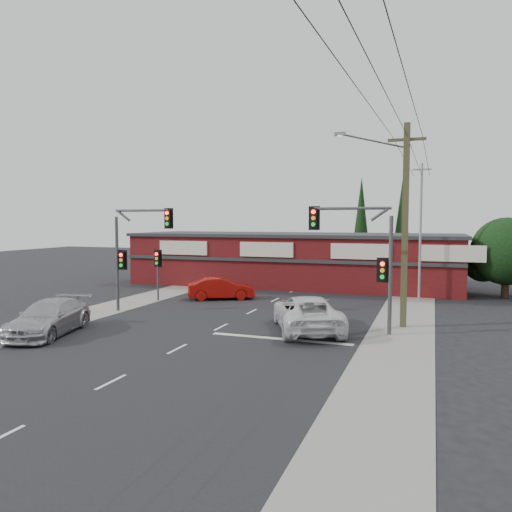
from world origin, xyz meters
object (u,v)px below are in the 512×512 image
(silver_suv, at_px, (49,318))
(red_sedan, at_px, (221,288))
(white_suv, at_px, (307,313))
(shop_building, at_px, (293,259))
(utility_pole, at_px, (402,218))

(silver_suv, xyz_separation_m, red_sedan, (3.38, 12.18, -0.05))
(silver_suv, bearing_deg, red_sedan, 60.78)
(white_suv, distance_m, shop_building, 17.22)
(shop_building, relative_size, utility_pole, 2.73)
(shop_building, bearing_deg, red_sedan, -105.65)
(shop_building, bearing_deg, white_suv, -72.45)
(silver_suv, distance_m, shop_building, 22.05)
(silver_suv, distance_m, red_sedan, 12.64)
(silver_suv, relative_size, shop_building, 0.20)
(shop_building, xyz_separation_m, utility_pole, (9.36, -14.00, 3.26))
(silver_suv, bearing_deg, shop_building, 60.72)
(white_suv, relative_size, red_sedan, 1.37)
(red_sedan, distance_m, utility_pole, 13.70)
(silver_suv, xyz_separation_m, utility_pole, (15.26, 7.21, 4.61))
(red_sedan, relative_size, utility_pole, 0.45)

